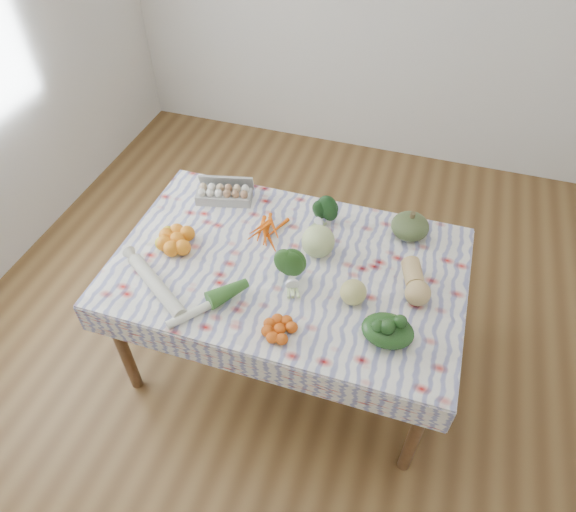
# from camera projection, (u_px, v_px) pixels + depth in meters

# --- Properties ---
(ground) EXTENTS (4.50, 4.50, 0.00)m
(ground) POSITION_uv_depth(u_px,v_px,m) (288.00, 354.00, 2.99)
(ground) COLOR brown
(ground) RESTS_ON ground
(dining_table) EXTENTS (1.60, 1.00, 0.75)m
(dining_table) POSITION_uv_depth(u_px,v_px,m) (288.00, 276.00, 2.50)
(dining_table) COLOR brown
(dining_table) RESTS_ON ground
(tablecloth) EXTENTS (1.66, 1.06, 0.01)m
(tablecloth) POSITION_uv_depth(u_px,v_px,m) (288.00, 265.00, 2.45)
(tablecloth) COLOR white
(tablecloth) RESTS_ON dining_table
(egg_carton) EXTENTS (0.32, 0.18, 0.08)m
(egg_carton) POSITION_uv_depth(u_px,v_px,m) (224.00, 195.00, 2.75)
(egg_carton) COLOR #A8A8A3
(egg_carton) RESTS_ON tablecloth
(carrot_bunch) EXTENTS (0.21, 0.19, 0.04)m
(carrot_bunch) POSITION_uv_depth(u_px,v_px,m) (266.00, 229.00, 2.59)
(carrot_bunch) COLOR #EE5C0B
(carrot_bunch) RESTS_ON tablecloth
(kale_bunch) EXTENTS (0.18, 0.17, 0.12)m
(kale_bunch) POSITION_uv_depth(u_px,v_px,m) (324.00, 214.00, 2.61)
(kale_bunch) COLOR #163817
(kale_bunch) RESTS_ON tablecloth
(kabocha_squash) EXTENTS (0.22, 0.22, 0.12)m
(kabocha_squash) POSITION_uv_depth(u_px,v_px,m) (410.00, 226.00, 2.54)
(kabocha_squash) COLOR #47572E
(kabocha_squash) RESTS_ON tablecloth
(cabbage) EXTENTS (0.20, 0.20, 0.16)m
(cabbage) POSITION_uv_depth(u_px,v_px,m) (318.00, 241.00, 2.44)
(cabbage) COLOR #BCCE81
(cabbage) RESTS_ON tablecloth
(butternut_squash) EXTENTS (0.18, 0.27, 0.11)m
(butternut_squash) POSITION_uv_depth(u_px,v_px,m) (415.00, 281.00, 2.30)
(butternut_squash) COLOR tan
(butternut_squash) RESTS_ON tablecloth
(orange_cluster) EXTENTS (0.30, 0.30, 0.08)m
(orange_cluster) POSITION_uv_depth(u_px,v_px,m) (177.00, 240.00, 2.50)
(orange_cluster) COLOR orange
(orange_cluster) RESTS_ON tablecloth
(broccoli) EXTENTS (0.19, 0.19, 0.11)m
(broccoli) POSITION_uv_depth(u_px,v_px,m) (292.00, 274.00, 2.33)
(broccoli) COLOR #24501A
(broccoli) RESTS_ON tablecloth
(mandarin_cluster) EXTENTS (0.22, 0.22, 0.05)m
(mandarin_cluster) POSITION_uv_depth(u_px,v_px,m) (280.00, 329.00, 2.15)
(mandarin_cluster) COLOR #DA5511
(mandarin_cluster) RESTS_ON tablecloth
(grapefruit) EXTENTS (0.13, 0.13, 0.12)m
(grapefruit) POSITION_uv_depth(u_px,v_px,m) (353.00, 292.00, 2.25)
(grapefruit) COLOR #C4BD69
(grapefruit) RESTS_ON tablecloth
(spinach_bag) EXTENTS (0.27, 0.25, 0.10)m
(spinach_bag) POSITION_uv_depth(u_px,v_px,m) (388.00, 331.00, 2.11)
(spinach_bag) COLOR #193815
(spinach_bag) RESTS_ON tablecloth
(daikon) EXTENTS (0.41, 0.30, 0.06)m
(daikon) POSITION_uv_depth(u_px,v_px,m) (157.00, 286.00, 2.31)
(daikon) COLOR beige
(daikon) RESTS_ON tablecloth
(leek) EXTENTS (0.27, 0.33, 0.04)m
(leek) POSITION_uv_depth(u_px,v_px,m) (207.00, 305.00, 2.24)
(leek) COLOR white
(leek) RESTS_ON tablecloth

